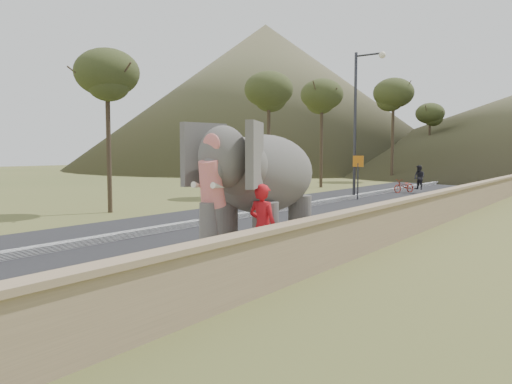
{
  "coord_description": "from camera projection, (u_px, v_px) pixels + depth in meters",
  "views": [
    {
      "loc": [
        6.95,
        -8.75,
        2.63
      ],
      "look_at": [
        0.2,
        0.45,
        1.7
      ],
      "focal_mm": 35.0,
      "sensor_mm": 36.0,
      "label": 1
    }
  ],
  "objects": [
    {
      "name": "motorcyclist",
      "position": [
        411.0,
        182.0,
        31.31
      ],
      "size": [
        2.0,
        1.74,
        1.77
      ],
      "color": "maroon",
      "rests_on": "ground"
    },
    {
      "name": "hill_left",
      "position": [
        265.0,
        97.0,
        77.05
      ],
      "size": [
        60.0,
        60.0,
        22.0
      ],
      "primitive_type": "cone",
      "color": "brown",
      "rests_on": "ground"
    },
    {
      "name": "walkway",
      "position": [
        397.0,
        217.0,
        19.37
      ],
      "size": [
        3.0,
        120.0,
        0.15
      ],
      "primitive_type": "cube",
      "color": "#9E9687",
      "rests_on": "ground"
    },
    {
      "name": "signboard",
      "position": [
        358.0,
        170.0,
        26.85
      ],
      "size": [
        0.6,
        0.08,
        2.4
      ],
      "color": "#2D2D33",
      "rests_on": "ground"
    },
    {
      "name": "parapet",
      "position": [
        441.0,
        208.0,
        18.36
      ],
      "size": [
        0.3,
        120.0,
        1.1
      ],
      "primitive_type": "cube",
      "color": "tan",
      "rests_on": "ground"
    },
    {
      "name": "road",
      "position": [
        288.0,
        210.0,
        22.32
      ],
      "size": [
        7.0,
        120.0,
        0.03
      ],
      "primitive_type": "cube",
      "color": "black",
      "rests_on": "ground"
    },
    {
      "name": "elephant_and_man",
      "position": [
        264.0,
        192.0,
        12.03
      ],
      "size": [
        2.64,
        4.44,
        3.04
      ],
      "color": "#67635D",
      "rests_on": "ground"
    },
    {
      "name": "lamppost",
      "position": [
        360.0,
        110.0,
        27.18
      ],
      "size": [
        1.76,
        0.36,
        8.0
      ],
      "color": "#2C2B30",
      "rests_on": "ground"
    },
    {
      "name": "ground",
      "position": [
        237.0,
        267.0,
        11.34
      ],
      "size": [
        160.0,
        160.0,
        0.0
      ],
      "primitive_type": "plane",
      "color": "olive",
      "rests_on": "ground"
    },
    {
      "name": "median",
      "position": [
        288.0,
        208.0,
        22.32
      ],
      "size": [
        0.35,
        120.0,
        0.22
      ],
      "primitive_type": "cube",
      "color": "black",
      "rests_on": "ground"
    }
  ]
}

